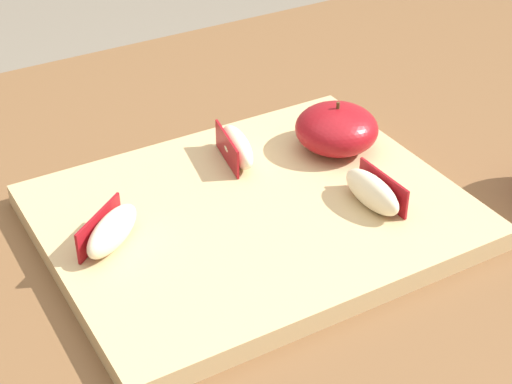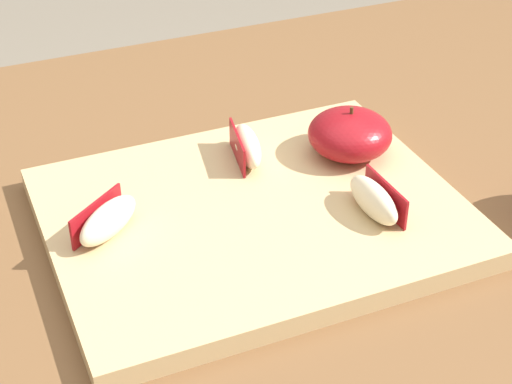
{
  "view_description": "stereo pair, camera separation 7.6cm",
  "coord_description": "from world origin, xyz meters",
  "px_view_note": "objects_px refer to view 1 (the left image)",
  "views": [
    {
      "loc": [
        -0.34,
        -0.55,
        1.2
      ],
      "look_at": [
        -0.03,
        -0.0,
        0.77
      ],
      "focal_mm": 57.48,
      "sensor_mm": 36.0,
      "label": 1
    },
    {
      "loc": [
        -0.28,
        -0.59,
        1.2
      ],
      "look_at": [
        -0.03,
        -0.0,
        0.77
      ],
      "focal_mm": 57.48,
      "sensor_mm": 36.0,
      "label": 2
    }
  ],
  "objects_px": {
    "cutting_board": "(256,218)",
    "apple_wedge_near_knife": "(111,231)",
    "apple_half_skin_up": "(337,129)",
    "apple_wedge_right": "(238,146)",
    "apple_wedge_front": "(373,192)"
  },
  "relations": [
    {
      "from": "cutting_board",
      "to": "apple_half_skin_up",
      "type": "relative_size",
      "value": 4.44
    },
    {
      "from": "apple_wedge_near_knife",
      "to": "apple_wedge_right",
      "type": "distance_m",
      "value": 0.18
    },
    {
      "from": "cutting_board",
      "to": "apple_half_skin_up",
      "type": "distance_m",
      "value": 0.14
    },
    {
      "from": "apple_half_skin_up",
      "to": "apple_wedge_front",
      "type": "xyz_separation_m",
      "value": [
        -0.03,
        -0.1,
        -0.01
      ]
    },
    {
      "from": "apple_half_skin_up",
      "to": "apple_wedge_right",
      "type": "height_order",
      "value": "apple_half_skin_up"
    },
    {
      "from": "cutting_board",
      "to": "apple_wedge_right",
      "type": "relative_size",
      "value": 5.01
    },
    {
      "from": "cutting_board",
      "to": "apple_wedge_near_knife",
      "type": "distance_m",
      "value": 0.14
    },
    {
      "from": "apple_half_skin_up",
      "to": "cutting_board",
      "type": "bearing_deg",
      "value": -156.96
    },
    {
      "from": "apple_half_skin_up",
      "to": "apple_wedge_right",
      "type": "xyz_separation_m",
      "value": [
        -0.1,
        0.03,
        -0.01
      ]
    },
    {
      "from": "cutting_board",
      "to": "apple_wedge_front",
      "type": "xyz_separation_m",
      "value": [
        0.1,
        -0.05,
        0.03
      ]
    },
    {
      "from": "apple_half_skin_up",
      "to": "apple_wedge_right",
      "type": "bearing_deg",
      "value": 162.82
    },
    {
      "from": "apple_wedge_right",
      "to": "apple_wedge_front",
      "type": "bearing_deg",
      "value": -62.76
    },
    {
      "from": "apple_wedge_near_knife",
      "to": "apple_wedge_front",
      "type": "bearing_deg",
      "value": -15.54
    },
    {
      "from": "cutting_board",
      "to": "apple_wedge_near_knife",
      "type": "height_order",
      "value": "apple_wedge_near_knife"
    },
    {
      "from": "apple_half_skin_up",
      "to": "apple_wedge_near_knife",
      "type": "distance_m",
      "value": 0.27
    }
  ]
}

